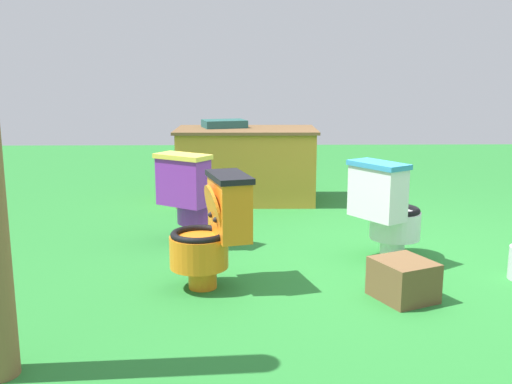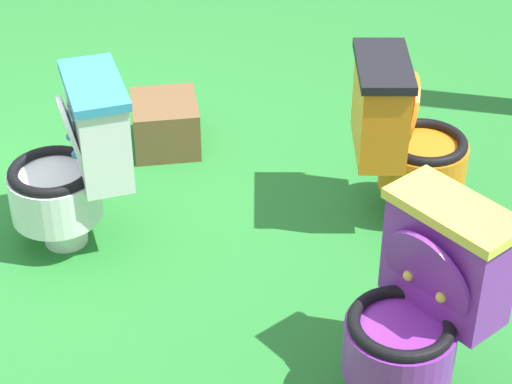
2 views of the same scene
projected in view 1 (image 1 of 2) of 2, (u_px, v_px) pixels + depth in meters
ground at (394, 262)px, 4.26m from camera, size 14.00×14.00×0.00m
toilet_white at (387, 209)px, 4.27m from camera, size 0.63×0.61×0.73m
toilet_orange at (213, 230)px, 3.70m from camera, size 0.58×0.52×0.73m
toilet_purple at (192, 196)px, 4.70m from camera, size 0.61×0.63×0.73m
vendor_table at (246, 164)px, 6.22m from camera, size 1.47×0.88×0.85m
small_crate at (403, 280)px, 3.55m from camera, size 0.42×0.44×0.24m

